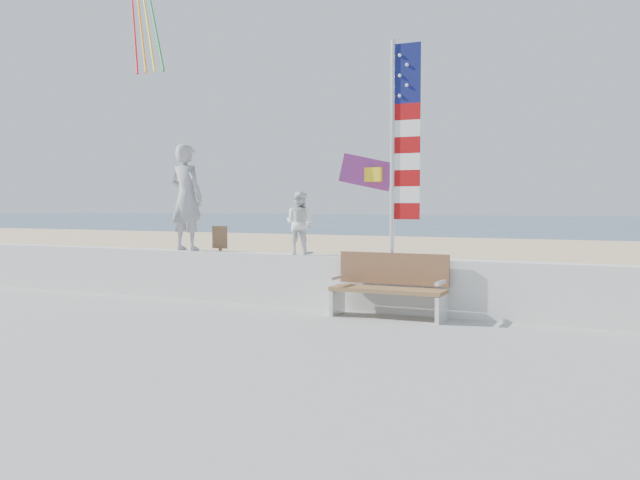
# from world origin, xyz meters

# --- Properties ---
(ground) EXTENTS (220.00, 220.00, 0.00)m
(ground) POSITION_xyz_m (0.00, 0.00, 0.00)
(ground) COLOR #324965
(ground) RESTS_ON ground
(sand) EXTENTS (90.00, 40.00, 0.08)m
(sand) POSITION_xyz_m (0.00, 9.00, 0.04)
(sand) COLOR beige
(sand) RESTS_ON ground
(boardwalk) EXTENTS (50.00, 12.40, 0.10)m
(boardwalk) POSITION_xyz_m (0.00, -4.00, 0.13)
(boardwalk) COLOR #A4A39E
(boardwalk) RESTS_ON sand
(seawall) EXTENTS (30.00, 0.35, 0.90)m
(seawall) POSITION_xyz_m (0.00, 2.00, 0.63)
(seawall) COLOR silver
(seawall) RESTS_ON boardwalk
(adult) EXTENTS (0.78, 0.57, 1.99)m
(adult) POSITION_xyz_m (-2.66, 2.00, 2.07)
(adult) COLOR #9C9BA0
(adult) RESTS_ON seawall
(child) EXTENTS (0.57, 0.47, 1.09)m
(child) POSITION_xyz_m (-0.29, 2.00, 1.62)
(child) COLOR white
(child) RESTS_ON seawall
(bench) EXTENTS (1.80, 0.57, 1.00)m
(bench) POSITION_xyz_m (1.52, 1.55, 0.69)
(bench) COLOR olive
(bench) RESTS_ON boardwalk
(flag) EXTENTS (0.50, 0.08, 3.50)m
(flag) POSITION_xyz_m (1.53, 2.00, 2.99)
(flag) COLOR silver
(flag) RESTS_ON seawall
(parafoil_kite) EXTENTS (1.16, 0.63, 0.77)m
(parafoil_kite) POSITION_xyz_m (0.04, 4.42, 2.58)
(parafoil_kite) COLOR red
(parafoil_kite) RESTS_ON ground
(sign) EXTENTS (0.32, 0.07, 1.46)m
(sign) POSITION_xyz_m (-2.08, 2.24, 0.94)
(sign) COLOR brown
(sign) RESTS_ON sand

